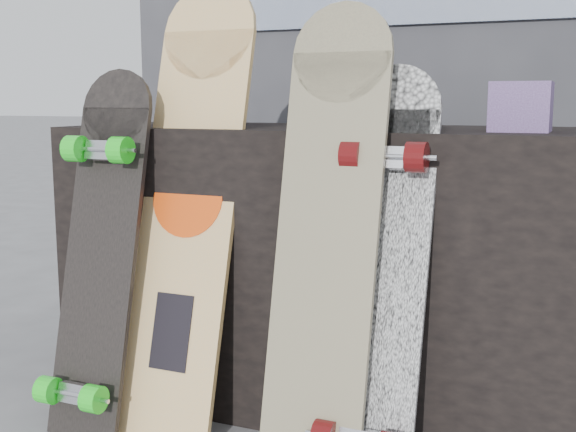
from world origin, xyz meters
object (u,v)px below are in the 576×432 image
at_px(longboard_celtic, 328,227).
at_px(longboard_cascadia, 379,268).
at_px(skateboard_dark, 99,246).
at_px(longboard_geisha, 190,192).
at_px(vendor_table, 348,267).

bearing_deg(longboard_celtic, longboard_cascadia, 13.79).
bearing_deg(skateboard_dark, longboard_celtic, 1.49).
distance_m(longboard_geisha, skateboard_dark, 0.28).
distance_m(longboard_geisha, longboard_celtic, 0.45).
xyz_separation_m(vendor_table, longboard_cascadia, (0.20, -0.37, 0.09)).
relative_size(longboard_cascadia, skateboard_dark, 1.00).
bearing_deg(longboard_cascadia, skateboard_dark, -176.59).
relative_size(vendor_table, longboard_celtic, 1.45).
height_order(vendor_table, longboard_celtic, longboard_celtic).
height_order(vendor_table, longboard_cascadia, longboard_cascadia).
distance_m(vendor_table, longboard_geisha, 0.51).
xyz_separation_m(vendor_table, longboard_geisha, (-0.35, -0.29, 0.23)).
distance_m(longboard_celtic, skateboard_dark, 0.64).
height_order(longboard_geisha, longboard_celtic, longboard_geisha).
bearing_deg(longboard_geisha, longboard_cascadia, -8.76).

